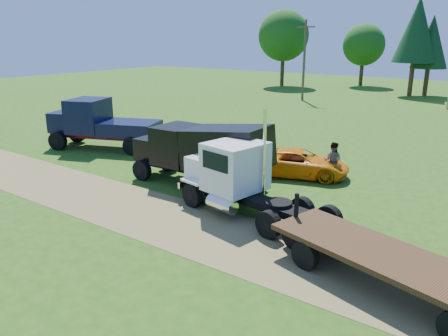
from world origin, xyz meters
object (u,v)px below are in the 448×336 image
Objects in this scene: orange_pickup at (299,163)px; black_dump_truck at (203,150)px; flatbed_trailer at (391,264)px; navy_truck at (99,123)px; white_semi_tractor at (236,177)px.

black_dump_truck is at bearing 125.16° from orange_pickup.
black_dump_truck reaches higher than flatbed_trailer.
flatbed_trailer is (20.68, -6.25, -0.83)m from navy_truck.
white_semi_tractor is 0.94× the size of flatbed_trailer.
white_semi_tractor is 6.12m from orange_pickup.
white_semi_tractor is 1.45× the size of orange_pickup.
flatbed_trailer is at bearing -37.96° from navy_truck.
orange_pickup is at bearing -11.83° from navy_truck.
white_semi_tractor is 3.64m from black_dump_truck.
black_dump_truck is at bearing 173.24° from flatbed_trailer.
black_dump_truck reaches higher than navy_truck.
white_semi_tractor is 0.97× the size of black_dump_truck.
white_semi_tractor is at bearing 176.70° from flatbed_trailer.
navy_truck is (-13.58, 3.84, 0.16)m from white_semi_tractor.
orange_pickup is at bearing 51.64° from black_dump_truck.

